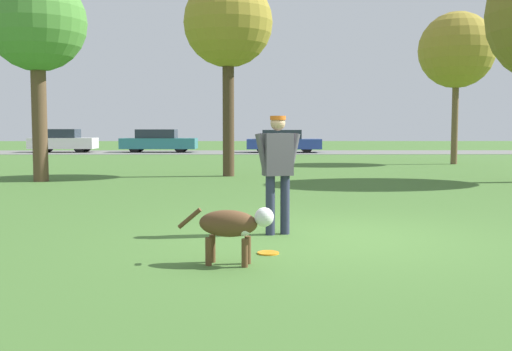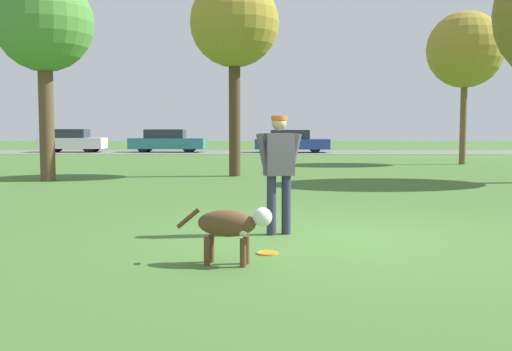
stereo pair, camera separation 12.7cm
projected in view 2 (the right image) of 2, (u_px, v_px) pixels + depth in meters
The scene contains 11 objects.
ground_plane at pixel (332, 238), 8.12m from camera, with size 120.00×120.00×0.00m, color #426B2D.
far_road_strip at pixel (276, 152), 36.41m from camera, with size 120.00×6.00×0.01m.
person at pixel (279, 165), 8.28m from camera, with size 0.66×0.32×1.65m.
dog at pixel (232, 225), 6.47m from camera, with size 1.08×0.41×0.64m.
frisbee at pixel (268, 253), 7.07m from camera, with size 0.26×0.26×0.02m.
tree_near_left at pixel (44, 25), 16.43m from camera, with size 2.68×2.68×5.72m.
tree_mid_center at pixel (234, 24), 18.14m from camera, with size 2.71×2.71×6.04m.
tree_far_right at pixel (465, 50), 24.14m from camera, with size 3.07×3.07×6.18m.
parked_car_white at pixel (72, 141), 36.56m from camera, with size 3.91×1.81×1.42m.
parked_car_teal at pixel (167, 141), 36.52m from camera, with size 4.60×1.80×1.40m.
parked_car_blue at pixel (292, 141), 36.08m from camera, with size 4.52×1.99×1.37m.
Camera 2 is at (-0.98, -8.03, 1.48)m, focal length 42.00 mm.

